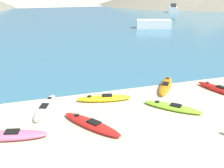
# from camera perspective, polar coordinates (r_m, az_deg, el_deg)

# --- Properties ---
(bay_water) EXTENTS (160.00, 70.00, 0.06)m
(bay_water) POSITION_cam_1_polar(r_m,az_deg,el_deg) (50.18, -11.90, 13.08)
(bay_water) COLOR teal
(bay_water) RESTS_ON ground_plane
(kayak_on_sand_0) EXTENTS (1.42, 3.06, 0.39)m
(kayak_on_sand_0) POSITION_cam_1_polar(r_m,az_deg,el_deg) (17.53, 22.18, -1.00)
(kayak_on_sand_0) COLOR red
(kayak_on_sand_0) RESTS_ON ground_plane
(kayak_on_sand_1) EXTENTS (3.17, 1.27, 0.37)m
(kayak_on_sand_1) POSITION_cam_1_polar(r_m,az_deg,el_deg) (14.94, -1.66, -3.11)
(kayak_on_sand_1) COLOR yellow
(kayak_on_sand_1) RESTS_ON ground_plane
(kayak_on_sand_2) EXTENTS (2.70, 2.74, 0.30)m
(kayak_on_sand_2) POSITION_cam_1_polar(r_m,az_deg,el_deg) (14.32, 13.10, -4.91)
(kayak_on_sand_2) COLOR #8CCC2D
(kayak_on_sand_2) RESTS_ON ground_plane
(kayak_on_sand_3) EXTENTS (1.79, 3.29, 0.30)m
(kayak_on_sand_3) POSITION_cam_1_polar(r_m,az_deg,el_deg) (14.41, -14.32, -4.86)
(kayak_on_sand_3) COLOR white
(kayak_on_sand_3) RESTS_ON ground_plane
(kayak_on_sand_6) EXTENTS (3.40, 1.50, 0.38)m
(kayak_on_sand_6) POSITION_cam_1_polar(r_m,az_deg,el_deg) (12.23, -21.56, -10.35)
(kayak_on_sand_6) COLOR #E5668C
(kayak_on_sand_6) RESTS_ON ground_plane
(kayak_on_sand_7) EXTENTS (2.59, 3.19, 0.40)m
(kayak_on_sand_7) POSITION_cam_1_polar(r_m,az_deg,el_deg) (17.15, 11.62, -0.30)
(kayak_on_sand_7) COLOR orange
(kayak_on_sand_7) RESTS_ON ground_plane
(kayak_on_sand_8) EXTENTS (2.50, 3.29, 0.34)m
(kayak_on_sand_8) POSITION_cam_1_polar(r_m,az_deg,el_deg) (12.33, -4.53, -8.66)
(kayak_on_sand_8) COLOR red
(kayak_on_sand_8) RESTS_ON ground_plane
(moored_boat_0) EXTENTS (4.11, 5.08, 2.19)m
(moored_boat_0) POSITION_cam_1_polar(r_m,az_deg,el_deg) (68.68, 13.16, 15.55)
(moored_boat_0) COLOR white
(moored_boat_0) RESTS_ON bay_water
(moored_boat_1) EXTENTS (5.60, 3.69, 1.29)m
(moored_boat_1) POSITION_cam_1_polar(r_m,az_deg,el_deg) (41.81, 9.06, 12.79)
(moored_boat_1) COLOR white
(moored_boat_1) RESTS_ON bay_water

